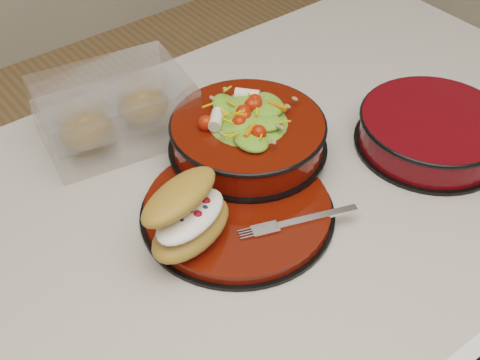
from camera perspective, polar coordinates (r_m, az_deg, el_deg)
island_counter at (r=1.31m, az=1.66°, el=-14.98°), size 1.24×0.74×0.90m
dinner_plate at (r=0.92m, az=-0.15°, el=-2.55°), size 0.27×0.27×0.02m
salad_bowl at (r=0.98m, az=0.67°, el=4.32°), size 0.24×0.24×0.10m
croissant at (r=0.85m, az=-4.49°, el=-2.97°), size 0.15×0.12×0.08m
fork at (r=0.89m, az=5.25°, el=-3.46°), size 0.15×0.06×0.00m
pastry_box at (r=1.05m, az=-10.68°, el=5.87°), size 0.25×0.20×0.09m
extra_bowl at (r=1.06m, az=16.12°, el=4.14°), size 0.23×0.23×0.05m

